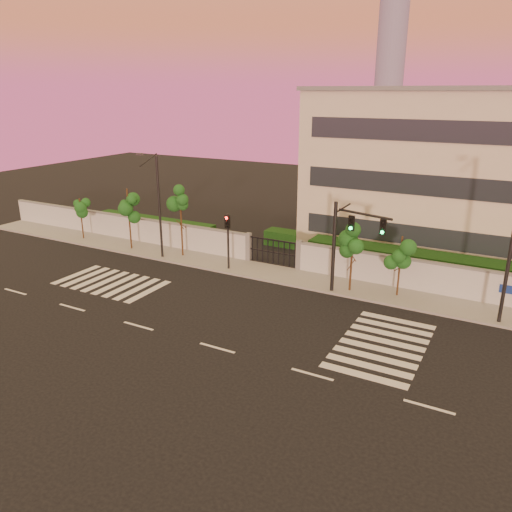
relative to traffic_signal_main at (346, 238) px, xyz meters
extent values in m
plane|color=black|center=(-3.14, -9.36, -3.64)|extent=(120.00, 120.00, 0.00)
cube|color=gray|center=(-3.14, 1.14, -3.56)|extent=(60.00, 3.00, 0.15)
cube|color=silver|center=(-20.64, 2.64, -2.64)|extent=(25.00, 0.30, 2.00)
cube|color=slate|center=(-20.64, 2.64, -1.58)|extent=(25.00, 0.36, 0.12)
cube|color=slate|center=(-8.14, 2.64, -2.54)|extent=(0.35, 0.35, 2.20)
cube|color=slate|center=(-4.14, 2.64, -2.54)|extent=(0.35, 0.35, 2.20)
cube|color=#0F3311|center=(5.86, 5.14, -2.74)|extent=(20.00, 2.00, 1.80)
cube|color=#0F3311|center=(-19.14, 5.14, -2.94)|extent=(12.00, 1.80, 1.40)
cube|color=#0F3311|center=(-6.14, 7.64, -3.04)|extent=(6.00, 1.50, 1.20)
cube|color=beige|center=(5.86, 12.64, 2.36)|extent=(24.00, 12.00, 12.00)
cube|color=#262D38|center=(5.86, 6.62, -1.14)|extent=(22.00, 0.08, 1.40)
cube|color=#262D38|center=(5.86, 6.62, 2.36)|extent=(22.00, 0.08, 1.40)
cube|color=#262D38|center=(5.86, 6.62, 5.86)|extent=(22.00, 0.08, 1.40)
cube|color=slate|center=(5.86, 12.64, 8.46)|extent=(24.40, 12.40, 0.30)
cylinder|color=slate|center=(-68.14, 270.64, 51.36)|extent=(16.00, 16.00, 110.00)
cube|color=silver|center=(-17.14, -5.36, -3.63)|extent=(0.50, 4.00, 0.02)
cube|color=silver|center=(-16.24, -5.36, -3.63)|extent=(0.50, 4.00, 0.02)
cube|color=silver|center=(-15.34, -5.36, -3.63)|extent=(0.50, 4.00, 0.02)
cube|color=silver|center=(-14.44, -5.36, -3.63)|extent=(0.50, 4.00, 0.02)
cube|color=silver|center=(-13.54, -5.36, -3.63)|extent=(0.50, 4.00, 0.02)
cube|color=silver|center=(-12.64, -5.36, -3.63)|extent=(0.50, 4.00, 0.02)
cube|color=silver|center=(-11.74, -5.36, -3.63)|extent=(0.50, 4.00, 0.02)
cube|color=silver|center=(-10.84, -5.36, -3.63)|extent=(0.50, 4.00, 0.02)
cube|color=silver|center=(3.86, -8.36, -3.63)|extent=(4.00, 0.50, 0.02)
cube|color=silver|center=(3.86, -7.46, -3.63)|extent=(4.00, 0.50, 0.02)
cube|color=silver|center=(3.86, -6.56, -3.63)|extent=(4.00, 0.50, 0.02)
cube|color=silver|center=(3.86, -5.66, -3.63)|extent=(4.00, 0.50, 0.02)
cube|color=silver|center=(3.86, -4.76, -3.63)|extent=(4.00, 0.50, 0.02)
cube|color=silver|center=(3.86, -3.86, -3.63)|extent=(4.00, 0.50, 0.02)
cube|color=silver|center=(3.86, -2.96, -3.63)|extent=(4.00, 0.50, 0.02)
cube|color=silver|center=(3.86, -2.06, -3.63)|extent=(4.00, 0.50, 0.02)
cube|color=silver|center=(-18.14, -9.36, -3.63)|extent=(2.00, 0.15, 0.01)
cube|color=silver|center=(-13.14, -9.36, -3.63)|extent=(2.00, 0.15, 0.01)
cube|color=silver|center=(-8.14, -9.36, -3.63)|extent=(2.00, 0.15, 0.01)
cube|color=silver|center=(-3.14, -9.36, -3.63)|extent=(2.00, 0.15, 0.01)
cube|color=silver|center=(1.86, -9.36, -3.63)|extent=(2.00, 0.15, 0.01)
cube|color=silver|center=(6.86, -9.36, -3.63)|extent=(2.00, 0.15, 0.01)
cylinder|color=#382314|center=(-23.13, 0.92, -1.86)|extent=(0.11, 0.11, 3.55)
sphere|color=#164E19|center=(-23.13, 0.92, -0.80)|extent=(1.00, 1.00, 1.00)
sphere|color=#164E19|center=(-22.81, 1.10, -1.33)|extent=(0.76, 0.76, 0.76)
sphere|color=#164E19|center=(-23.40, 0.78, -1.15)|extent=(0.72, 0.72, 0.72)
cylinder|color=#382314|center=(-17.64, 0.69, -1.19)|extent=(0.12, 0.12, 4.89)
sphere|color=#164E19|center=(-17.64, 0.69, 0.27)|extent=(1.11, 1.11, 1.11)
sphere|color=#164E19|center=(-17.28, 0.90, -0.46)|extent=(0.85, 0.85, 0.85)
sphere|color=#164E19|center=(-17.94, 0.54, -0.22)|extent=(0.81, 0.81, 0.81)
cylinder|color=#382314|center=(-13.06, 1.24, -0.88)|extent=(0.13, 0.13, 5.52)
sphere|color=#164E19|center=(-13.06, 1.24, 0.77)|extent=(1.20, 1.20, 1.20)
sphere|color=#164E19|center=(-12.67, 1.46, -0.05)|extent=(0.92, 0.92, 0.92)
sphere|color=#164E19|center=(-13.39, 1.07, 0.22)|extent=(0.88, 0.88, 0.88)
cylinder|color=#382314|center=(0.24, 0.60, -1.44)|extent=(0.13, 0.13, 4.39)
sphere|color=#164E19|center=(0.24, 0.60, -0.12)|extent=(1.22, 1.22, 1.22)
sphere|color=#164E19|center=(0.63, 0.82, -0.78)|extent=(0.93, 0.93, 0.93)
sphere|color=#164E19|center=(-0.09, 0.43, -0.56)|extent=(0.89, 0.89, 0.89)
cylinder|color=#382314|center=(3.03, 1.19, -1.70)|extent=(0.11, 0.11, 3.87)
sphere|color=#164E19|center=(3.03, 1.19, -0.54)|extent=(1.01, 1.01, 1.01)
sphere|color=#164E19|center=(3.35, 1.37, -1.12)|extent=(0.77, 0.77, 0.77)
sphere|color=#164E19|center=(2.76, 1.05, -0.93)|extent=(0.74, 0.74, 0.74)
cylinder|color=black|center=(-0.73, 0.01, -0.76)|extent=(0.22, 0.22, 5.76)
cylinder|color=black|center=(1.04, 0.01, 1.56)|extent=(3.43, 1.11, 0.15)
cube|color=black|center=(0.30, -0.04, 0.96)|extent=(0.33, 0.17, 0.84)
sphere|color=#0CF259|center=(0.30, -0.15, 0.70)|extent=(0.19, 0.19, 0.19)
cube|color=black|center=(2.15, -0.04, 0.96)|extent=(0.33, 0.17, 0.84)
sphere|color=#0CF259|center=(2.15, -0.15, 0.70)|extent=(0.19, 0.19, 0.19)
cylinder|color=black|center=(-8.48, 0.39, -1.61)|extent=(0.14, 0.14, 4.06)
cube|color=black|center=(-8.48, 0.34, -0.12)|extent=(0.32, 0.16, 0.81)
sphere|color=red|center=(-8.48, 0.23, 0.13)|extent=(0.18, 0.18, 0.18)
cylinder|color=black|center=(-14.19, 0.23, 0.17)|extent=(0.17, 0.17, 7.62)
cylinder|color=black|center=(-14.19, -0.63, 3.79)|extent=(0.10, 1.82, 0.74)
cube|color=#3F3F44|center=(-14.19, -1.48, 4.26)|extent=(0.48, 0.24, 0.14)
cylinder|color=black|center=(8.74, 0.14, 0.74)|extent=(0.20, 0.20, 8.76)
camera|label=1|loc=(8.92, -27.49, 8.32)|focal=35.00mm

